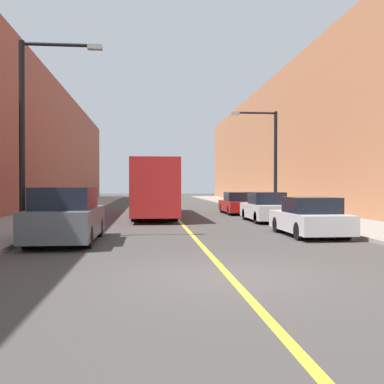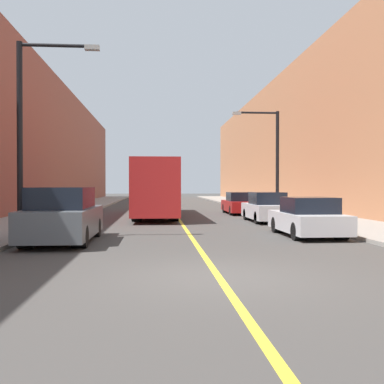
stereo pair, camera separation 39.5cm
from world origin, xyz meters
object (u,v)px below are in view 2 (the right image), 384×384
object	(u,v)px
parked_suv_left	(63,217)
car_right_near	(308,219)
bus	(155,188)
car_right_mid	(266,208)
street_lamp_left	(28,123)
street_lamp_right	(272,154)
car_right_far	(240,204)

from	to	relation	value
parked_suv_left	car_right_near	xyz separation A→B (m)	(8.61, 1.10, -0.19)
bus	car_right_near	size ratio (longest dim) A/B	3.06
car_right_mid	street_lamp_left	bearing A→B (deg)	-145.21
bus	street_lamp_right	bearing A→B (deg)	-12.00
bus	car_right_near	xyz separation A→B (m)	(5.61, -11.43, -1.09)
bus	car_right_far	world-z (taller)	bus
parked_suv_left	car_right_far	bearing A→B (deg)	58.84
parked_suv_left	car_right_far	xyz separation A→B (m)	(8.58, 14.18, -0.18)
car_right_far	street_lamp_left	distance (m)	17.00
bus	street_lamp_right	world-z (taller)	street_lamp_right
parked_suv_left	street_lamp_right	distance (m)	15.12
car_right_near	car_right_far	size ratio (longest dim) A/B	0.91
car_right_near	car_right_mid	size ratio (longest dim) A/B	0.96
car_right_mid	street_lamp_left	xyz separation A→B (m)	(-10.02, -6.96, 3.30)
car_right_mid	bus	bearing A→B (deg)	139.87
parked_suv_left	car_right_mid	world-z (taller)	parked_suv_left
street_lamp_left	street_lamp_right	distance (m)	15.23
parked_suv_left	car_right_mid	xyz separation A→B (m)	(8.71, 7.71, -0.15)
car_right_far	car_right_near	bearing A→B (deg)	-89.86
street_lamp_right	car_right_far	bearing A→B (deg)	113.01
bus	street_lamp_right	size ratio (longest dim) A/B	2.10
car_right_near	car_right_mid	distance (m)	6.61
bus	street_lamp_left	size ratio (longest dim) A/B	1.94
car_right_near	bus	bearing A→B (deg)	116.15
street_lamp_right	street_lamp_left	bearing A→B (deg)	-137.41
bus	car_right_near	bearing A→B (deg)	-63.85
car_right_far	street_lamp_left	size ratio (longest dim) A/B	0.69
car_right_far	street_lamp_left	xyz separation A→B (m)	(-9.88, -13.43, 3.34)
car_right_mid	street_lamp_right	xyz separation A→B (m)	(1.19, 3.35, 3.04)
car_right_near	car_right_far	bearing A→B (deg)	90.14
car_right_near	street_lamp_right	xyz separation A→B (m)	(1.29, 9.96, 3.08)
street_lamp_left	street_lamp_right	bearing A→B (deg)	42.59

